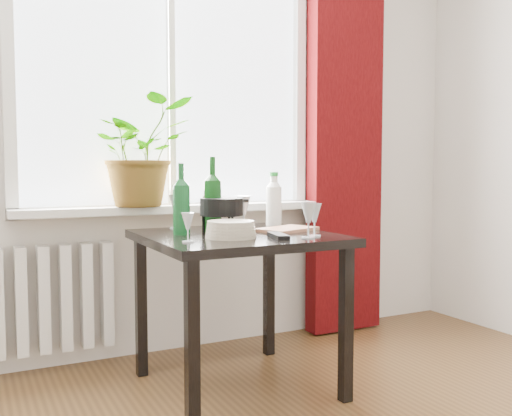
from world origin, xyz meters
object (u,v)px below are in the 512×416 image
wineglass_front_right (308,220)px  wineglass_front_left (188,227)px  plate_stack (231,230)px  wineglass_far_right (314,220)px  wine_bottle_left (181,198)px  tv_remote (278,236)px  potted_plant (141,152)px  fondue_pot (222,215)px  table (237,253)px  wineglass_back_left (176,211)px  radiator (33,300)px  cleaning_bottle (274,198)px  wine_bottle_right (213,193)px  cutting_board (287,229)px  wineglass_back_center (244,212)px  bottle_amber (208,206)px

wineglass_front_right → wineglass_front_left: 0.53m
wineglass_front_left → plate_stack: bearing=14.9°
wineglass_far_right → wineglass_front_left: (-0.58, 0.07, -0.01)m
wine_bottle_left → tv_remote: 0.49m
potted_plant → fondue_pot: 0.60m
potted_plant → tv_remote: potted_plant is taller
table → wineglass_back_left: 0.43m
radiator → cleaning_bottle: size_ratio=2.75×
wine_bottle_right → wineglass_far_right: wine_bottle_right is taller
wineglass_front_right → cutting_board: size_ratio=0.57×
potted_plant → plate_stack: (0.21, -0.68, -0.36)m
wineglass_far_right → wineglass_front_left: wineglass_far_right is taller
table → fondue_pot: (-0.03, 0.11, 0.17)m
potted_plant → wineglass_front_left: potted_plant is taller
wine_bottle_right → wineglass_back_center: (0.18, 0.03, -0.10)m
wineglass_far_right → tv_remote: bearing=170.6°
wineglass_back_center → plate_stack: bearing=-124.4°
fondue_pot → wine_bottle_right: bearing=145.1°
bottle_amber → wineglass_front_left: bearing=-122.4°
potted_plant → wineglass_far_right: (0.57, -0.81, -0.32)m
cleaning_bottle → table: bearing=-141.5°
radiator → tv_remote: 1.33m
table → wineglass_back_center: wineglass_back_center is taller
potted_plant → wine_bottle_right: (0.24, -0.39, -0.21)m
wineglass_back_left → tv_remote: bearing=-64.4°
wineglass_back_center → plate_stack: (-0.21, -0.31, -0.05)m
wine_bottle_right → cleaning_bottle: (0.41, 0.12, -0.04)m
wine_bottle_left → wineglass_front_left: (-0.07, -0.28, -0.11)m
wine_bottle_left → wineglass_back_center: bearing=14.6°
potted_plant → tv_remote: (0.40, -0.78, -0.38)m
wine_bottle_right → wineglass_far_right: (0.32, -0.41, -0.11)m
wineglass_back_left → cutting_board: 0.57m
bottle_amber → cutting_board: size_ratio=0.83×
wine_bottle_left → cleaning_bottle: size_ratio=1.16×
bottle_amber → wineglass_front_left: (-0.24, -0.38, -0.06)m
wineglass_back_left → cutting_board: (0.45, -0.34, -0.08)m
wineglass_front_right → wineglass_back_left: 0.75m
wineglass_back_center → wineglass_back_left: 0.34m
wineglass_front_left → plate_stack: 0.23m
wineglass_far_right → fondue_pot: size_ratio=0.63×
cleaning_bottle → wineglass_far_right: 0.54m
potted_plant → cutting_board: size_ratio=2.01×
wine_bottle_right → potted_plant: bearing=121.8°
wine_bottle_left → wineglass_front_right: (0.45, -0.38, -0.09)m
potted_plant → wineglass_back_center: size_ratio=3.36×
radiator → cutting_board: 1.34m
wineglass_far_right → fondue_pot: fondue_pot is taller
radiator → wineglass_back_center: (0.97, -0.45, 0.45)m
plate_stack → wineglass_back_left: bearing=100.4°
cleaning_bottle → wineglass_back_left: 0.54m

